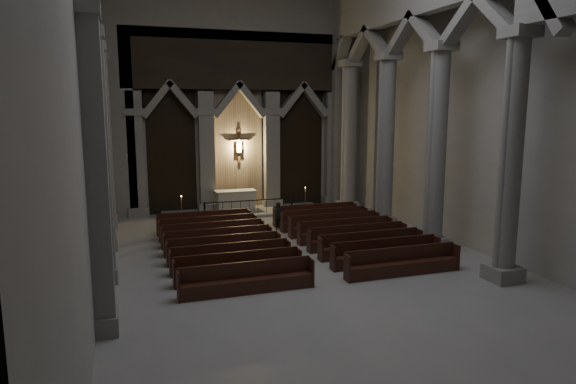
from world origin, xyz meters
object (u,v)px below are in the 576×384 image
object	(u,v)px
candle_stand_right	(305,205)
pews	(289,243)
worshipper	(279,216)
altar_rail	(249,206)
altar	(236,200)
candle_stand_left	(182,214)

from	to	relation	value
candle_stand_right	pews	xyz separation A→B (m)	(-3.16, -6.71, -0.07)
worshipper	candle_stand_right	bearing A→B (deg)	35.89
altar_rail	worshipper	xyz separation A→B (m)	(0.67, -2.95, 0.03)
worshipper	altar_rail	bearing A→B (deg)	86.40
candle_stand_right	worshipper	xyz separation A→B (m)	(-2.49, -3.22, 0.26)
altar	candle_stand_right	xyz separation A→B (m)	(3.60, -0.96, -0.32)
altar	candle_stand_left	world-z (taller)	candle_stand_left
altar_rail	candle_stand_left	size ratio (longest dim) A/B	3.66
altar_rail	worshipper	world-z (taller)	worshipper
altar	worshipper	xyz separation A→B (m)	(1.11, -4.18, -0.06)
pews	worshipper	xyz separation A→B (m)	(0.67, 3.48, 0.33)
altar_rail	candle_stand_right	xyz separation A→B (m)	(3.16, 0.27, -0.24)
candle_stand_left	candle_stand_right	size ratio (longest dim) A/B	0.93
pews	worshipper	world-z (taller)	worshipper
altar	altar_rail	xyz separation A→B (m)	(0.44, -1.23, -0.08)
altar	pews	size ratio (longest dim) A/B	0.22
candle_stand_right	pews	distance (m)	7.42
altar_rail	pews	world-z (taller)	pews
candle_stand_left	candle_stand_right	distance (m)	6.57
candle_stand_right	pews	size ratio (longest dim) A/B	0.14
candle_stand_left	pews	xyz separation A→B (m)	(3.40, -6.64, -0.04)
altar_rail	candle_stand_right	distance (m)	3.18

